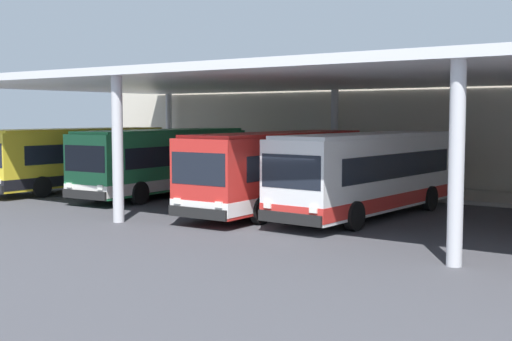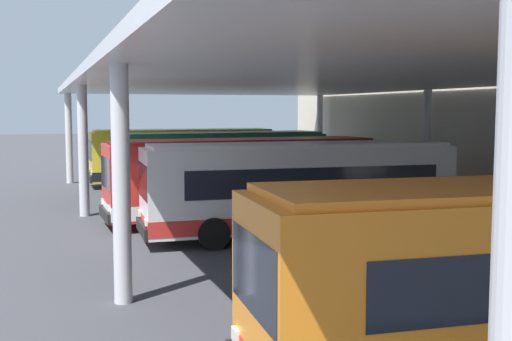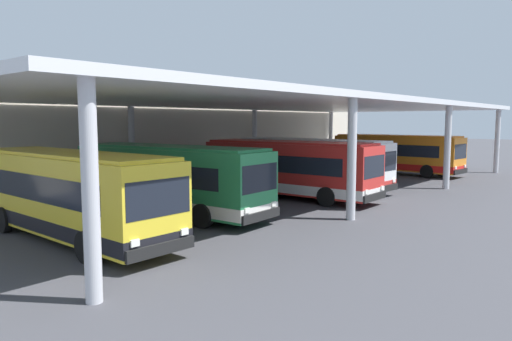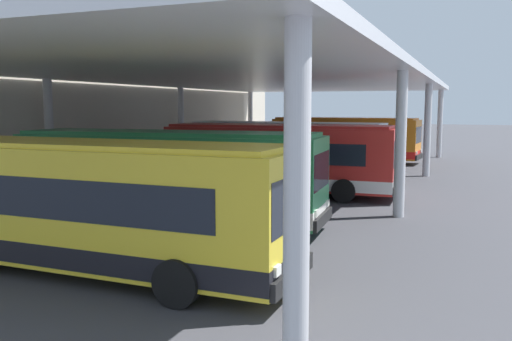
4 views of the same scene
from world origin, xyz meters
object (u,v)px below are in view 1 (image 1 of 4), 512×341
object	(u,v)px
bench_waiting	(301,174)
bus_second_bay	(165,161)
trash_bin	(354,177)
bus_middle_bay	(279,170)
bus_far_bay	(369,173)
bus_nearest_bay	(79,158)

from	to	relation	value
bench_waiting	bus_second_bay	bearing A→B (deg)	-113.86
bus_second_bay	trash_bin	size ratio (longest dim) A/B	10.89
bench_waiting	bus_middle_bay	bearing A→B (deg)	-63.68
bus_far_bay	bus_middle_bay	bearing A→B (deg)	-166.84
bus_far_bay	bench_waiting	size ratio (longest dim) A/B	5.91
bus_nearest_bay	bus_second_bay	xyz separation A→B (m)	(5.26, 0.85, 0.00)
bus_second_bay	bus_middle_bay	size ratio (longest dim) A/B	1.01
bench_waiting	trash_bin	size ratio (longest dim) A/B	1.84
bus_middle_bay	bus_far_bay	world-z (taller)	same
bus_nearest_bay	bus_middle_bay	bearing A→B (deg)	-1.99
bus_nearest_bay	bench_waiting	bearing A→B (deg)	43.81
bus_second_bay	bench_waiting	size ratio (longest dim) A/B	5.93
bench_waiting	trash_bin	xyz separation A→B (m)	(3.09, 0.20, 0.01)
bus_middle_bay	bench_waiting	xyz separation A→B (m)	(-4.24, 8.58, -0.99)
trash_bin	bench_waiting	bearing A→B (deg)	-176.26
bus_nearest_bay	bus_far_bay	bearing A→B (deg)	1.37
bus_nearest_bay	trash_bin	world-z (taller)	bus_nearest_bay
bus_second_bay	bench_waiting	distance (m)	8.03
bus_second_bay	bus_far_bay	size ratio (longest dim) A/B	1.00
bus_middle_bay	bus_second_bay	bearing A→B (deg)	170.20
trash_bin	bus_middle_bay	bearing A→B (deg)	-82.48
bus_nearest_bay	trash_bin	xyz separation A→B (m)	(11.57, 8.34, -0.98)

